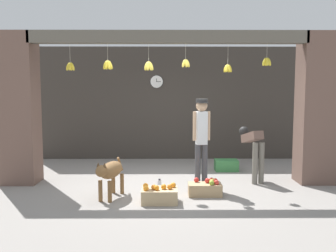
{
  "coord_description": "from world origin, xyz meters",
  "views": [
    {
      "loc": [
        -0.05,
        -7.2,
        1.92
      ],
      "look_at": [
        0.0,
        0.43,
        1.15
      ],
      "focal_mm": 40.0,
      "sensor_mm": 36.0,
      "label": 1
    }
  ],
  "objects_px": {
    "fruit_crate_oranges": "(159,195)",
    "produce_box_green": "(226,165)",
    "worker_stooping": "(253,146)",
    "water_bottle": "(159,185)",
    "shopkeeper": "(201,135)",
    "fruit_crate_apples": "(206,188)",
    "wall_clock": "(157,82)",
    "dog": "(110,172)"
  },
  "relations": [
    {
      "from": "worker_stooping",
      "to": "wall_clock",
      "type": "xyz_separation_m",
      "value": [
        -2.04,
        2.44,
        1.36
      ]
    },
    {
      "from": "fruit_crate_oranges",
      "to": "wall_clock",
      "type": "distance_m",
      "value": 4.36
    },
    {
      "from": "dog",
      "to": "wall_clock",
      "type": "distance_m",
      "value": 4.04
    },
    {
      "from": "fruit_crate_apples",
      "to": "shopkeeper",
      "type": "bearing_deg",
      "value": 93.08
    },
    {
      "from": "fruit_crate_oranges",
      "to": "fruit_crate_apples",
      "type": "xyz_separation_m",
      "value": [
        0.82,
        0.42,
        -0.0
      ]
    },
    {
      "from": "shopkeeper",
      "to": "fruit_crate_oranges",
      "type": "xyz_separation_m",
      "value": [
        -0.79,
        -0.98,
        -0.89
      ]
    },
    {
      "from": "produce_box_green",
      "to": "shopkeeper",
      "type": "bearing_deg",
      "value": -116.69
    },
    {
      "from": "worker_stooping",
      "to": "water_bottle",
      "type": "xyz_separation_m",
      "value": [
        -1.92,
        -0.75,
        -0.62
      ]
    },
    {
      "from": "dog",
      "to": "worker_stooping",
      "type": "bearing_deg",
      "value": 129.09
    },
    {
      "from": "water_bottle",
      "to": "wall_clock",
      "type": "relative_size",
      "value": 0.67
    },
    {
      "from": "dog",
      "to": "fruit_crate_oranges",
      "type": "relative_size",
      "value": 1.7
    },
    {
      "from": "produce_box_green",
      "to": "worker_stooping",
      "type": "bearing_deg",
      "value": -68.43
    },
    {
      "from": "shopkeeper",
      "to": "water_bottle",
      "type": "distance_m",
      "value": 1.25
    },
    {
      "from": "fruit_crate_apples",
      "to": "wall_clock",
      "type": "relative_size",
      "value": 1.69
    },
    {
      "from": "water_bottle",
      "to": "produce_box_green",
      "type": "bearing_deg",
      "value": 48.39
    },
    {
      "from": "fruit_crate_oranges",
      "to": "water_bottle",
      "type": "bearing_deg",
      "value": 90.78
    },
    {
      "from": "dog",
      "to": "shopkeeper",
      "type": "bearing_deg",
      "value": 129.23
    },
    {
      "from": "wall_clock",
      "to": "dog",
      "type": "bearing_deg",
      "value": -101.33
    },
    {
      "from": "water_bottle",
      "to": "wall_clock",
      "type": "bearing_deg",
      "value": 92.19
    },
    {
      "from": "dog",
      "to": "shopkeeper",
      "type": "distance_m",
      "value": 1.89
    },
    {
      "from": "worker_stooping",
      "to": "wall_clock",
      "type": "distance_m",
      "value": 3.45
    },
    {
      "from": "shopkeeper",
      "to": "fruit_crate_oranges",
      "type": "distance_m",
      "value": 1.54
    },
    {
      "from": "worker_stooping",
      "to": "water_bottle",
      "type": "relative_size",
      "value": 4.7
    },
    {
      "from": "worker_stooping",
      "to": "water_bottle",
      "type": "bearing_deg",
      "value": -172.71
    },
    {
      "from": "shopkeeper",
      "to": "water_bottle",
      "type": "height_order",
      "value": "shopkeeper"
    },
    {
      "from": "shopkeeper",
      "to": "worker_stooping",
      "type": "height_order",
      "value": "shopkeeper"
    },
    {
      "from": "shopkeeper",
      "to": "wall_clock",
      "type": "bearing_deg",
      "value": -81.95
    },
    {
      "from": "shopkeeper",
      "to": "fruit_crate_apples",
      "type": "relative_size",
      "value": 2.9
    },
    {
      "from": "shopkeeper",
      "to": "fruit_crate_apples",
      "type": "distance_m",
      "value": 1.06
    },
    {
      "from": "wall_clock",
      "to": "produce_box_green",
      "type": "bearing_deg",
      "value": -41.54
    },
    {
      "from": "fruit_crate_oranges",
      "to": "wall_clock",
      "type": "relative_size",
      "value": 1.72
    },
    {
      "from": "worker_stooping",
      "to": "water_bottle",
      "type": "height_order",
      "value": "worker_stooping"
    },
    {
      "from": "worker_stooping",
      "to": "produce_box_green",
      "type": "height_order",
      "value": "worker_stooping"
    },
    {
      "from": "shopkeeper",
      "to": "water_bottle",
      "type": "relative_size",
      "value": 7.37
    },
    {
      "from": "dog",
      "to": "produce_box_green",
      "type": "bearing_deg",
      "value": 147.98
    },
    {
      "from": "fruit_crate_apples",
      "to": "wall_clock",
      "type": "height_order",
      "value": "wall_clock"
    },
    {
      "from": "worker_stooping",
      "to": "wall_clock",
      "type": "height_order",
      "value": "wall_clock"
    },
    {
      "from": "dog",
      "to": "shopkeeper",
      "type": "relative_size",
      "value": 0.6
    },
    {
      "from": "water_bottle",
      "to": "shopkeeper",
      "type": "bearing_deg",
      "value": 19.01
    },
    {
      "from": "dog",
      "to": "produce_box_green",
      "type": "xyz_separation_m",
      "value": [
        2.38,
        2.17,
        -0.35
      ]
    },
    {
      "from": "shopkeeper",
      "to": "fruit_crate_apples",
      "type": "height_order",
      "value": "shopkeeper"
    },
    {
      "from": "fruit_crate_oranges",
      "to": "produce_box_green",
      "type": "bearing_deg",
      "value": 57.88
    }
  ]
}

